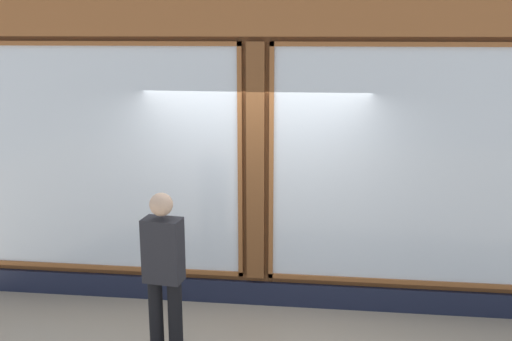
% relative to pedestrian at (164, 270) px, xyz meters
% --- Properties ---
extents(shop_facade, '(6.91, 0.42, 4.24)m').
position_rel_pedestrian_xyz_m(shop_facade, '(-0.73, -1.41, 0.95)').
color(shop_facade, brown).
rests_on(shop_facade, ground_plane).
extents(pedestrian, '(0.39, 0.26, 1.69)m').
position_rel_pedestrian_xyz_m(pedestrian, '(0.00, 0.00, 0.00)').
color(pedestrian, black).
rests_on(pedestrian, ground_plane).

